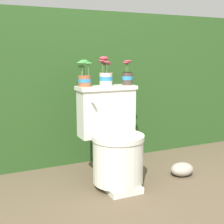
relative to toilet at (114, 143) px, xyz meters
The scene contains 7 objects.
ground_plane 0.36m from the toilet, 129.20° to the right, with size 12.00×12.00×0.00m, color brown.
hedge_backdrop 1.14m from the toilet, 94.69° to the left, with size 3.97×1.04×1.39m.
toilet is the anchor object (origin of this frame).
potted_plant_left 0.56m from the toilet, 138.74° to the left, with size 0.12×0.12×0.21m.
potted_plant_midleft 0.54m from the toilet, 88.93° to the left, with size 0.12×0.12×0.23m.
potted_plant_middle 0.55m from the toilet, 37.75° to the left, with size 0.09×0.09×0.20m.
garden_stone 0.66m from the toilet, ahead, with size 0.20×0.16×0.11m.
Camera 1 is at (-0.90, -2.00, 1.01)m, focal length 50.00 mm.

